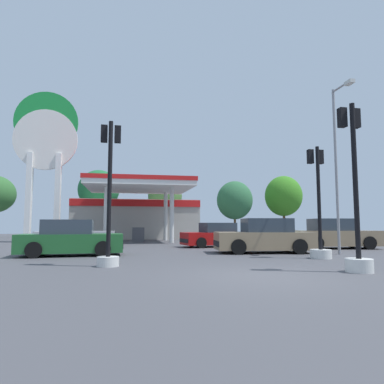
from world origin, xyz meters
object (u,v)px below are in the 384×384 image
station_pole_sign (45,146)px  traffic_signal_1 (109,211)px  tree_1 (99,190)px  corner_streetlamp (338,154)px  car_0 (71,239)px  car_2 (216,236)px  tree_2 (165,196)px  tree_4 (283,196)px  car_1 (264,237)px  tree_3 (235,200)px  traffic_signal_2 (356,216)px  traffic_signal_0 (319,224)px  car_3 (75,235)px  car_4 (334,235)px

station_pole_sign → traffic_signal_1: size_ratio=2.48×
tree_1 → corner_streetlamp: bearing=-64.5°
car_0 → car_2: size_ratio=1.04×
tree_2 → corner_streetlamp: (5.01, -25.06, -0.03)m
tree_4 → corner_streetlamp: (-9.62, -25.35, -0.29)m
tree_1 → tree_4: (22.01, -0.66, -0.42)m
car_2 → tree_1: (-8.33, 19.72, 4.58)m
car_1 → tree_2: size_ratio=0.72×
tree_2 → tree_3: 8.27m
tree_4 → corner_streetlamp: 27.12m
traffic_signal_1 → traffic_signal_2: bearing=-21.4°
car_2 → traffic_signal_0: traffic_signal_0 is taller
car_1 → tree_1: size_ratio=0.63×
traffic_signal_0 → corner_streetlamp: size_ratio=0.59×
traffic_signal_0 → traffic_signal_1: (-8.06, -1.03, 0.41)m
station_pole_sign → traffic_signal_1: bearing=-71.0°
car_3 → traffic_signal_2: (9.26, -12.49, 0.87)m
car_4 → traffic_signal_2: (-5.04, -8.74, 0.83)m
traffic_signal_0 → traffic_signal_2: (-1.12, -3.75, 0.23)m
corner_streetlamp → car_1: bearing=151.2°
car_2 → car_3: car_3 is taller
tree_1 → tree_2: tree_1 is taller
traffic_signal_0 → station_pole_sign: bearing=131.8°
car_1 → traffic_signal_1: 8.10m
car_3 → car_4: 14.79m
tree_3 → car_1: bearing=-104.9°
car_0 → corner_streetlamp: (11.68, -1.78, 3.82)m
tree_4 → car_3: bearing=-140.6°
traffic_signal_1 → tree_1: (-2.47, 28.38, 3.47)m
car_0 → car_2: (7.61, 4.51, -0.05)m
station_pole_sign → tree_1: bearing=75.2°
station_pole_sign → car_4: size_ratio=2.42×
station_pole_sign → tree_4: bearing=24.3°
car_4 → traffic_signal_0: size_ratio=1.08×
station_pole_sign → tree_1: station_pole_sign is taller
station_pole_sign → tree_2: size_ratio=1.80×
car_0 → car_4: car_4 is taller
car_4 → corner_streetlamp: size_ratio=0.64×
car_0 → car_3: car_3 is taller
car_1 → traffic_signal_2: traffic_signal_2 is taller
tree_2 → traffic_signal_0: bearing=-83.2°
tree_1 → tree_4: size_ratio=1.02×
car_1 → car_2: bearing=103.3°
corner_streetlamp → tree_1: bearing=115.5°
station_pole_sign → car_2: bearing=-33.8°
car_1 → car_0: bearing=179.0°
car_3 → traffic_signal_2: 15.58m
car_0 → tree_4: (21.29, 23.57, 4.11)m
car_4 → tree_1: (-14.45, 22.36, 4.48)m
traffic_signal_1 → tree_2: 28.01m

